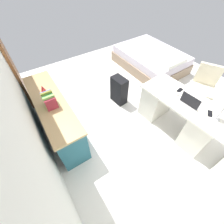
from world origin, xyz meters
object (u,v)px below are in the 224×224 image
figurine_small (43,88)px  credenza (56,116)px  computer_mouse (178,94)px  cell_phone_near_laptop (210,114)px  desk (177,113)px  cell_phone_by_mouse (180,90)px  suitcase_black (119,90)px  desk_lamp (222,106)px  bed (150,59)px  office_chair (201,90)px  laptop (191,102)px

figurine_small → credenza: bearing=-179.7°
computer_mouse → cell_phone_near_laptop: computer_mouse is taller
desk → cell_phone_by_mouse: (0.19, -0.11, 0.36)m
suitcase_black → cell_phone_by_mouse: bearing=-154.3°
cell_phone_near_laptop → cell_phone_by_mouse: same height
desk → suitcase_black: bearing=22.7°
desk_lamp → figurine_small: bearing=45.0°
bed → suitcase_black: suitcase_black is taller
office_chair → figurine_small: 3.15m
desk_lamp → figurine_small: desk_lamp is taller
laptop → computer_mouse: (0.26, -0.02, -0.03)m
office_chair → figurine_small: bearing=65.1°
desk → computer_mouse: size_ratio=14.92×
laptop → cell_phone_by_mouse: bearing=-22.0°
cell_phone_by_mouse → desk_lamp: desk_lamp is taller
cell_phone_near_laptop → desk_lamp: bearing=128.2°
bed → cell_phone_by_mouse: size_ratio=14.20×
desk_lamp → cell_phone_by_mouse: bearing=-5.5°
cell_phone_by_mouse → figurine_small: bearing=47.6°
credenza → laptop: size_ratio=5.49×
figurine_small → bed: bearing=-82.4°
office_chair → desk_lamp: size_ratio=2.72×
desk → cell_phone_near_laptop: (-0.44, -0.07, 0.36)m
desk → office_chair: (0.16, -0.90, 0.03)m
office_chair → cell_phone_by_mouse: size_ratio=6.91×
desk → computer_mouse: bearing=-2.0°
suitcase_black → cell_phone_by_mouse: size_ratio=4.67×
suitcase_black → cell_phone_near_laptop: 1.78m
cell_phone_by_mouse → desk_lamp: (-0.70, 0.07, 0.25)m
office_chair → bed: office_chair is taller
desk → suitcase_black: size_ratio=2.35×
credenza → computer_mouse: (-1.02, -1.93, 0.37)m
bed → figurine_small: figurine_small is taller
laptop → cell_phone_near_laptop: (-0.31, -0.08, -0.04)m
desk_lamp → bed: bearing=-23.7°
cell_phone_near_laptop → desk_lamp: 0.26m
desk_lamp → suitcase_black: bearing=17.8°
office_chair → bed: 1.74m
computer_mouse → cell_phone_by_mouse: bearing=-67.7°
credenza → suitcase_black: 1.44m
cell_phone_by_mouse → desk_lamp: bearing=164.2°
computer_mouse → cell_phone_near_laptop: 0.58m
office_chair → suitcase_black: office_chair is taller
computer_mouse → suitcase_black: bearing=20.5°
desk → cell_phone_near_laptop: size_ratio=10.97×
credenza → cell_phone_by_mouse: bearing=-115.2°
figurine_small → cell_phone_by_mouse: bearing=-122.1°
office_chair → suitcase_black: size_ratio=1.48×
credenza → suitcase_black: (0.03, -1.43, -0.08)m
bed → desk: bearing=149.8°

